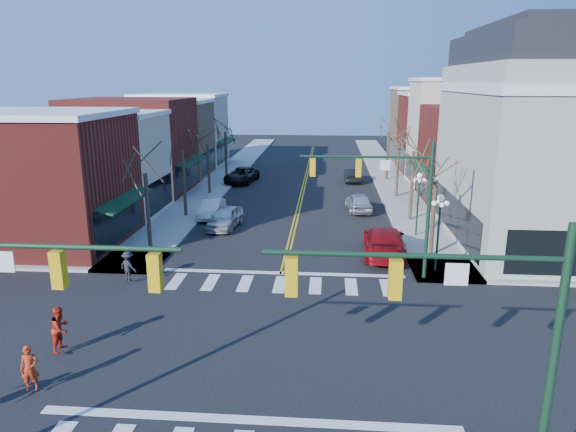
% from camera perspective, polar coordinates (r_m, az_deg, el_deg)
% --- Properties ---
extents(ground, '(160.00, 160.00, 0.00)m').
position_cam_1_polar(ground, '(20.77, -2.52, -14.13)').
color(ground, black).
rests_on(ground, ground).
extents(sidewalk_left, '(3.50, 70.00, 0.15)m').
position_cam_1_polar(sidewalk_left, '(40.84, -11.37, 0.39)').
color(sidewalk_left, '#9E9B93').
rests_on(sidewalk_left, ground).
extents(sidewalk_right, '(3.50, 70.00, 0.15)m').
position_cam_1_polar(sidewalk_right, '(39.84, 13.64, -0.10)').
color(sidewalk_right, '#9E9B93').
rests_on(sidewalk_right, ground).
extents(bldg_left_brick_a, '(10.00, 8.50, 8.00)m').
position_cam_1_polar(bldg_left_brick_a, '(35.22, -26.02, 3.42)').
color(bldg_left_brick_a, maroon).
rests_on(bldg_left_brick_a, ground).
extents(bldg_left_stucco_a, '(10.00, 7.00, 7.50)m').
position_cam_1_polar(bldg_left_stucco_a, '(42.01, -20.74, 5.24)').
color(bldg_left_stucco_a, beige).
rests_on(bldg_left_stucco_a, ground).
extents(bldg_left_brick_b, '(10.00, 9.00, 8.50)m').
position_cam_1_polar(bldg_left_brick_b, '(49.23, -16.90, 7.43)').
color(bldg_left_brick_b, maroon).
rests_on(bldg_left_brick_b, ground).
extents(bldg_left_tan, '(10.00, 7.50, 7.80)m').
position_cam_1_polar(bldg_left_tan, '(56.98, -13.90, 8.20)').
color(bldg_left_tan, '#896C4B').
rests_on(bldg_left_tan, ground).
extents(bldg_left_stucco_b, '(10.00, 8.00, 8.20)m').
position_cam_1_polar(bldg_left_stucco_b, '(64.33, -11.76, 9.22)').
color(bldg_left_stucco_b, beige).
rests_on(bldg_left_stucco_b, ground).
extents(bldg_right_brick_a, '(10.00, 8.50, 8.00)m').
position_cam_1_polar(bldg_right_brick_a, '(46.12, 21.20, 6.29)').
color(bldg_right_brick_a, maroon).
rests_on(bldg_right_brick_a, ground).
extents(bldg_right_stucco, '(10.00, 7.00, 10.00)m').
position_cam_1_polar(bldg_right_stucco, '(53.43, 18.98, 8.61)').
color(bldg_right_stucco, beige).
rests_on(bldg_right_stucco, ground).
extents(bldg_right_brick_b, '(10.00, 8.00, 8.50)m').
position_cam_1_polar(bldg_right_brick_b, '(60.76, 17.20, 8.70)').
color(bldg_right_brick_b, maroon).
rests_on(bldg_right_brick_b, ground).
extents(bldg_right_tan, '(10.00, 8.00, 9.00)m').
position_cam_1_polar(bldg_right_tan, '(68.54, 15.79, 9.64)').
color(bldg_right_tan, '#896C4B').
rests_on(bldg_right_tan, ground).
extents(victorian_corner, '(12.25, 14.25, 13.30)m').
position_cam_1_polar(victorian_corner, '(35.65, 28.19, 7.63)').
color(victorian_corner, '#9CA992').
rests_on(victorian_corner, ground).
extents(traffic_mast_near_right, '(6.60, 0.28, 7.20)m').
position_cam_1_polar(traffic_mast_near_right, '(12.33, 19.68, -11.79)').
color(traffic_mast_near_right, '#14331E').
rests_on(traffic_mast_near_right, ground).
extents(traffic_mast_far_right, '(6.60, 0.28, 7.20)m').
position_cam_1_polar(traffic_mast_far_right, '(26.18, 11.51, 2.75)').
color(traffic_mast_far_right, '#14331E').
rests_on(traffic_mast_far_right, ground).
extents(lamppost_corner, '(0.36, 0.36, 4.33)m').
position_cam_1_polar(lamppost_corner, '(28.08, 16.45, -0.41)').
color(lamppost_corner, '#14331E').
rests_on(lamppost_corner, ground).
extents(lamppost_midblock, '(0.36, 0.36, 4.33)m').
position_cam_1_polar(lamppost_midblock, '(34.29, 14.29, 2.43)').
color(lamppost_midblock, '#14331E').
rests_on(lamppost_midblock, ground).
extents(tree_left_a, '(0.24, 0.24, 4.76)m').
position_cam_1_polar(tree_left_a, '(31.87, -15.29, 0.37)').
color(tree_left_a, '#382B21').
rests_on(tree_left_a, ground).
extents(tree_left_b, '(0.24, 0.24, 5.04)m').
position_cam_1_polar(tree_left_b, '(39.27, -11.45, 3.48)').
color(tree_left_b, '#382B21').
rests_on(tree_left_b, ground).
extents(tree_left_c, '(0.24, 0.24, 4.55)m').
position_cam_1_polar(tree_left_c, '(46.93, -8.80, 5.12)').
color(tree_left_c, '#382B21').
rests_on(tree_left_c, ground).
extents(tree_left_d, '(0.24, 0.24, 4.90)m').
position_cam_1_polar(tree_left_d, '(54.63, -6.91, 6.72)').
color(tree_left_d, '#382B21').
rests_on(tree_left_d, ground).
extents(tree_right_a, '(0.24, 0.24, 4.62)m').
position_cam_1_polar(tree_right_a, '(30.65, 15.80, -0.37)').
color(tree_right_a, '#382B21').
rests_on(tree_right_a, ground).
extents(tree_right_b, '(0.24, 0.24, 5.18)m').
position_cam_1_polar(tree_right_b, '(38.26, 13.58, 3.17)').
color(tree_right_b, '#382B21').
rests_on(tree_right_b, ground).
extents(tree_right_c, '(0.24, 0.24, 4.83)m').
position_cam_1_polar(tree_right_c, '(46.08, 12.06, 4.96)').
color(tree_right_c, '#382B21').
rests_on(tree_right_c, ground).
extents(tree_right_d, '(0.24, 0.24, 4.97)m').
position_cam_1_polar(tree_right_d, '(53.91, 11.00, 6.49)').
color(tree_right_d, '#382B21').
rests_on(tree_right_d, ground).
extents(car_left_near, '(2.24, 4.53, 1.48)m').
position_cam_1_polar(car_left_near, '(36.24, -6.98, -0.17)').
color(car_left_near, silver).
rests_on(car_left_near, ground).
extents(car_left_mid, '(1.47, 4.16, 1.37)m').
position_cam_1_polar(car_left_mid, '(39.12, -8.51, 0.81)').
color(car_left_mid, white).
rests_on(car_left_mid, ground).
extents(car_left_far, '(3.23, 5.73, 1.51)m').
position_cam_1_polar(car_left_far, '(52.37, -5.18, 4.54)').
color(car_left_far, black).
rests_on(car_left_far, ground).
extents(car_right_near, '(2.77, 6.03, 1.71)m').
position_cam_1_polar(car_right_near, '(30.84, 10.62, -2.78)').
color(car_right_near, maroon).
rests_on(car_right_near, ground).
extents(car_right_mid, '(2.17, 4.47, 1.47)m').
position_cam_1_polar(car_right_mid, '(40.96, 7.86, 1.54)').
color(car_right_mid, silver).
rests_on(car_right_mid, ground).
extents(car_right_far, '(1.61, 4.30, 1.40)m').
position_cam_1_polar(car_right_far, '(53.01, 7.14, 4.55)').
color(car_right_far, black).
rests_on(car_right_far, ground).
extents(pedestrian_red_a, '(0.66, 0.52, 1.57)m').
position_cam_1_polar(pedestrian_red_a, '(19.44, -26.77, -14.87)').
color(pedestrian_red_a, '#B12E12').
rests_on(pedestrian_red_a, sidewalk_left).
extents(pedestrian_red_b, '(0.73, 0.90, 1.75)m').
position_cam_1_polar(pedestrian_red_b, '(21.50, -23.95, -11.37)').
color(pedestrian_red_b, red).
rests_on(pedestrian_red_b, sidewalk_left).
extents(pedestrian_dark_b, '(1.15, 0.95, 1.55)m').
position_cam_1_polar(pedestrian_dark_b, '(27.39, -17.34, -5.33)').
color(pedestrian_dark_b, black).
rests_on(pedestrian_dark_b, sidewalk_left).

